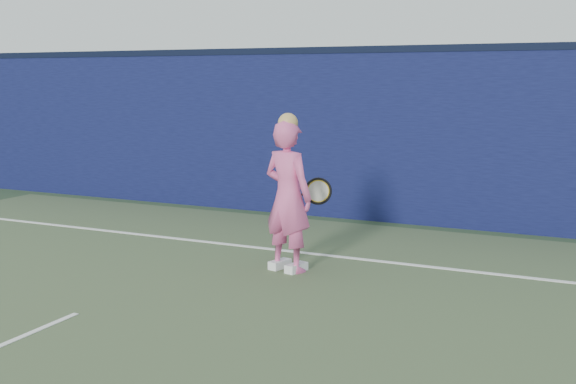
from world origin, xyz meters
The scene contains 4 objects.
backstop_wall centered at (0.00, 6.50, 1.25)m, with size 24.00×0.40×2.50m, color #0C1035.
wall_cap centered at (0.00, 6.50, 2.55)m, with size 24.00×0.42×0.10m, color black.
player centered at (1.10, 3.21, 0.85)m, with size 0.70×0.55×1.76m.
racket centered at (1.22, 3.69, 0.84)m, with size 0.60×0.18×0.32m.
Camera 1 is at (4.44, -3.90, 2.14)m, focal length 45.00 mm.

